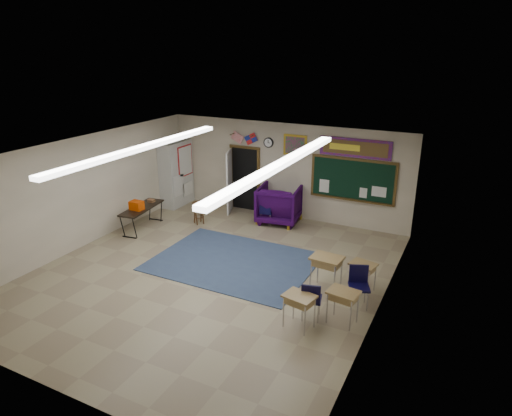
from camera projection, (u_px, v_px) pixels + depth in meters
The scene contains 25 objects.
floor at pixel (210, 274), 11.10m from camera, with size 9.00×9.00×0.00m, color gray.
back_wall at pixel (284, 171), 14.38m from camera, with size 8.00×0.04×3.00m, color beige.
front_wall at pixel (47, 312), 6.81m from camera, with size 8.00×0.04×3.00m, color beige.
left_wall at pixel (82, 192), 12.28m from camera, with size 0.04×9.00×3.00m, color beige.
right_wall at pixel (382, 249), 8.91m from camera, with size 0.04×9.00×3.00m, color beige.
ceiling at pixel (206, 153), 10.08m from camera, with size 8.00×9.00×0.04m, color silver.
area_rug at pixel (233, 262), 11.69m from camera, with size 4.00×3.00×0.02m, color #32435F.
fluorescent_strips at pixel (206, 156), 10.10m from camera, with size 3.86×6.00×0.10m, color white, non-canonical shape.
doorway at pixel (240, 179), 15.03m from camera, with size 1.10×0.89×2.16m.
chalkboard at pixel (352, 181), 13.43m from camera, with size 2.55×0.14×1.30m.
bulletin_board at pixel (355, 148), 13.10m from camera, with size 2.10×0.05×0.55m.
framed_art_print at pixel (295, 145), 13.91m from camera, with size 0.75×0.05×0.65m.
wall_clock at pixel (268, 143), 14.29m from camera, with size 0.32×0.05×0.32m.
wall_flags at pixel (244, 136), 14.58m from camera, with size 1.16×0.06×0.70m, color red, non-canonical shape.
storage_cabinet at pixel (176, 174), 15.53m from camera, with size 0.59×1.25×2.20m.
wingback_armchair at pixel (279, 204), 14.15m from camera, with size 1.24×1.28×1.17m, color #210431.
student_chair_reading at pixel (267, 212), 13.96m from camera, with size 0.40×0.40×0.81m, color black, non-canonical shape.
student_chair_desk_a at pixel (311, 300), 9.18m from camera, with size 0.42×0.42×0.85m, color black, non-canonical shape.
student_chair_desk_b at pixel (359, 288), 9.57m from camera, with size 0.44×0.44×0.89m, color black, non-canonical shape.
student_desk_front_left at pixel (326, 272), 10.23m from camera, with size 0.72×0.57×0.82m.
student_desk_front_right at pixel (362, 275), 10.25m from camera, with size 0.64×0.53×0.67m.
student_desk_back_left at pixel (299, 309), 8.88m from camera, with size 0.67×0.55×0.71m.
student_desk_back_right at pixel (343, 305), 9.02m from camera, with size 0.65×0.52×0.71m.
folding_table at pixel (142, 217), 13.67m from camera, with size 0.77×1.72×0.95m.
wooden_stool at pixel (199, 213), 14.08m from camera, with size 0.39×0.39×0.68m.
Camera 1 is at (5.43, -8.35, 5.29)m, focal length 32.00 mm.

